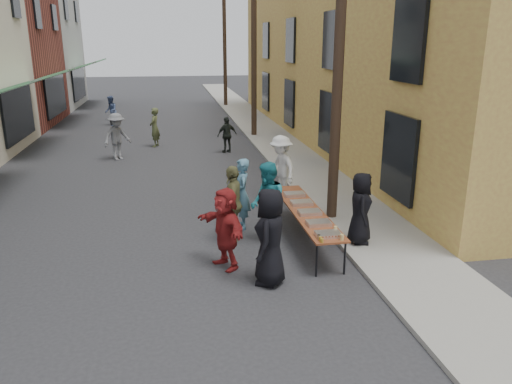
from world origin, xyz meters
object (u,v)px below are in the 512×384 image
object	(u,v)px
utility_pole_near	(340,40)
utility_pole_far	(225,41)
guest_front_a	(270,237)
guest_front_c	(268,203)
server	(361,208)
catering_tray_sausage	(328,234)
serving_table	(306,211)
utility_pole_mid	(254,40)

from	to	relation	value
utility_pole_near	utility_pole_far	size ratio (longest dim) A/B	1.00
utility_pole_far	guest_front_a	size ratio (longest dim) A/B	4.76
guest_front_c	server	size ratio (longest dim) A/B	1.17
guest_front_c	utility_pole_near	bearing A→B (deg)	118.39
utility_pole_near	catering_tray_sausage	xyz separation A→B (m)	(-1.05, -2.88, -3.71)
utility_pole_near	guest_front_c	bearing A→B (deg)	-147.88
serving_table	guest_front_c	world-z (taller)	guest_front_c
serving_table	utility_pole_far	bearing A→B (deg)	87.63
utility_pole_far	guest_front_c	bearing A→B (deg)	-94.42
utility_pole_far	catering_tray_sausage	size ratio (longest dim) A/B	18.00
serving_table	server	world-z (taller)	server
utility_pole_near	catering_tray_sausage	bearing A→B (deg)	-109.94
catering_tray_sausage	server	world-z (taller)	server
utility_pole_far	catering_tray_sausage	distance (m)	27.16
utility_pole_far	serving_table	world-z (taller)	utility_pole_far
utility_pole_near	guest_front_c	distance (m)	4.23
serving_table	catering_tray_sausage	xyz separation A→B (m)	(-0.00, -1.65, 0.08)
utility_pole_near	server	size ratio (longest dim) A/B	5.53
utility_pole_near	utility_pole_mid	bearing A→B (deg)	90.00
serving_table	guest_front_c	bearing A→B (deg)	179.45
utility_pole_near	guest_front_a	xyz separation A→B (m)	(-2.29, -3.20, -3.56)
server	utility_pole_far	bearing A→B (deg)	15.27
guest_front_a	server	xyz separation A→B (m)	(2.34, 1.40, -0.03)
utility_pole_near	guest_front_a	size ratio (longest dim) A/B	4.76
utility_pole_near	catering_tray_sausage	world-z (taller)	utility_pole_near
utility_pole_far	guest_front_c	size ratio (longest dim) A/B	4.74
guest_front_a	utility_pole_near	bearing A→B (deg)	169.17
server	guest_front_c	bearing A→B (deg)	89.09
serving_table	guest_front_c	distance (m)	0.93
utility_pole_near	server	bearing A→B (deg)	-88.41
utility_pole_far	server	distance (m)	26.05
utility_pole_mid	serving_table	bearing A→B (deg)	-94.52
server	utility_pole_mid	bearing A→B (deg)	15.37
catering_tray_sausage	server	bearing A→B (deg)	44.65
utility_pole_mid	utility_pole_far	distance (m)	12.00
utility_pole_near	guest_front_a	bearing A→B (deg)	-125.60
utility_pole_near	catering_tray_sausage	distance (m)	4.81
guest_front_a	guest_front_c	distance (m)	2.00
utility_pole_mid	guest_front_a	size ratio (longest dim) A/B	4.76
catering_tray_sausage	server	xyz separation A→B (m)	(1.10, 1.08, 0.12)
catering_tray_sausage	serving_table	bearing A→B (deg)	90.00
utility_pole_mid	serving_table	xyz separation A→B (m)	(-1.05, -13.23, -3.79)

